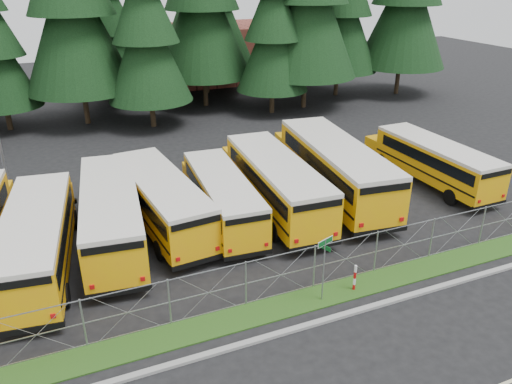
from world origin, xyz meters
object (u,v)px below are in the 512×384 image
bus_3 (160,201)px  bus_6 (332,169)px  bus_4 (221,198)px  striped_bollard (355,278)px  bus_1 (39,240)px  bus_5 (274,184)px  street_sign (324,257)px  bus_east (431,162)px  bus_2 (112,215)px

bus_3 → bus_6: 9.90m
bus_3 → bus_4: size_ratio=1.08×
bus_3 → striped_bollard: 10.48m
bus_1 → bus_5: size_ratio=0.94×
bus_3 → bus_5: size_ratio=0.93×
bus_5 → street_sign: bearing=-98.0°
bus_6 → striped_bollard: bearing=-108.3°
bus_3 → bus_6: (9.89, -0.11, 0.23)m
bus_east → striped_bollard: (-10.40, -7.70, -0.72)m
bus_4 → striped_bollard: bearing=-65.8°
bus_6 → bus_east: (6.46, -0.78, -0.31)m
bus_2 → bus_5: bus_5 is taller
bus_4 → bus_east: 13.33m
bus_2 → bus_3: size_ratio=1.04×
bus_east → striped_bollard: size_ratio=8.39×
bus_6 → street_sign: (-5.49, -8.55, 0.41)m
bus_2 → striped_bollard: 11.57m
bus_3 → street_sign: 9.74m
bus_2 → bus_4: bearing=7.1°
bus_2 → bus_3: bus_2 is taller
bus_2 → bus_4: bus_2 is taller
bus_4 → bus_2: bearing=-175.0°
bus_east → street_sign: 14.26m
bus_3 → street_sign: (4.40, -8.66, 0.64)m
street_sign → striped_bollard: size_ratio=2.34×
bus_1 → bus_2: bus_2 is taller
bus_6 → bus_east: bus_6 is taller
bus_2 → bus_5: 8.54m
bus_1 → bus_east: 22.07m
bus_2 → bus_1: bearing=-154.0°
bus_5 → striped_bollard: bus_5 is taller
bus_1 → bus_5: 11.86m
bus_6 → street_sign: 10.17m
bus_2 → bus_east: bus_2 is taller
bus_1 → bus_east: (22.05, 0.95, -0.09)m
bus_5 → striped_bollard: (-0.13, -8.11, -0.89)m
bus_2 → bus_east: (18.81, -0.21, -0.13)m
bus_6 → bus_1: bearing=-167.0°
bus_1 → bus_6: (15.59, 1.74, 0.22)m
street_sign → bus_2: bearing=130.8°
bus_3 → bus_2: bearing=-170.0°
bus_2 → bus_4: (5.49, 0.08, -0.17)m
bus_1 → bus_east: size_ratio=1.07×
bus_4 → street_sign: (1.38, -8.05, 0.75)m
bus_3 → bus_6: bus_6 is taller
bus_4 → striped_bollard: (2.92, -7.99, -0.69)m
bus_4 → street_sign: street_sign is taller
striped_bollard → bus_6: bearing=65.1°
striped_bollard → bus_east: bearing=36.5°
bus_1 → street_sign: bus_1 is taller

